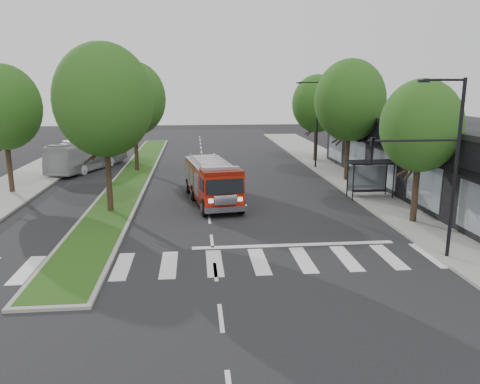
# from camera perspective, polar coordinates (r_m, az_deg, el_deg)

# --- Properties ---
(ground) EXTENTS (140.00, 140.00, 0.00)m
(ground) POSITION_cam_1_polar(r_m,az_deg,el_deg) (23.76, -3.45, -5.99)
(ground) COLOR black
(ground) RESTS_ON ground
(sidewalk_right) EXTENTS (5.00, 80.00, 0.15)m
(sidewalk_right) POSITION_cam_1_polar(r_m,az_deg,el_deg) (35.88, 16.27, 0.16)
(sidewalk_right) COLOR gray
(sidewalk_right) RESTS_ON ground
(median) EXTENTS (3.00, 50.00, 0.15)m
(median) POSITION_cam_1_polar(r_m,az_deg,el_deg) (41.50, -12.72, 2.05)
(median) COLOR gray
(median) RESTS_ON ground
(storefront_row) EXTENTS (8.00, 30.00, 5.00)m
(storefront_row) POSITION_cam_1_polar(r_m,az_deg,el_deg) (37.36, 22.95, 3.93)
(storefront_row) COLOR black
(storefront_row) RESTS_ON ground
(bus_shelter) EXTENTS (3.20, 1.60, 2.61)m
(bus_shelter) POSITION_cam_1_polar(r_m,az_deg,el_deg) (33.34, 15.57, 2.70)
(bus_shelter) COLOR black
(bus_shelter) RESTS_ON ground
(tree_right_near) EXTENTS (4.40, 4.40, 8.05)m
(tree_right_near) POSITION_cam_1_polar(r_m,az_deg,el_deg) (27.44, 21.18, 7.50)
(tree_right_near) COLOR black
(tree_right_near) RESTS_ON ground
(tree_right_mid) EXTENTS (5.60, 5.60, 9.72)m
(tree_right_mid) POSITION_cam_1_polar(r_m,az_deg,el_deg) (38.48, 13.26, 10.81)
(tree_right_mid) COLOR black
(tree_right_mid) RESTS_ON ground
(tree_right_far) EXTENTS (5.00, 5.00, 8.73)m
(tree_right_far) POSITION_cam_1_polar(r_m,az_deg,el_deg) (48.08, 9.38, 10.57)
(tree_right_far) COLOR black
(tree_right_far) RESTS_ON ground
(tree_median_near) EXTENTS (5.80, 5.80, 10.16)m
(tree_median_near) POSITION_cam_1_polar(r_m,az_deg,el_deg) (28.95, -16.28, 10.69)
(tree_median_near) COLOR black
(tree_median_near) RESTS_ON ground
(tree_median_far) EXTENTS (5.60, 5.60, 9.72)m
(tree_median_far) POSITION_cam_1_polar(r_m,az_deg,el_deg) (42.80, -12.83, 11.02)
(tree_median_far) COLOR black
(tree_median_far) RESTS_ON ground
(tree_left_mid) EXTENTS (5.20, 5.20, 9.16)m
(tree_left_mid) POSITION_cam_1_polar(r_m,az_deg,el_deg) (36.95, -26.93, 9.19)
(tree_left_mid) COLOR black
(tree_left_mid) RESTS_ON ground
(streetlight_right_near) EXTENTS (4.08, 0.22, 8.00)m
(streetlight_right_near) POSITION_cam_1_polar(r_m,az_deg,el_deg) (21.82, 22.94, 3.93)
(streetlight_right_near) COLOR black
(streetlight_right_near) RESTS_ON ground
(streetlight_right_far) EXTENTS (2.11, 0.20, 8.00)m
(streetlight_right_far) POSITION_cam_1_polar(r_m,az_deg,el_deg) (44.00, 9.18, 8.60)
(streetlight_right_far) COLOR black
(streetlight_right_far) RESTS_ON ground
(fire_engine) EXTENTS (3.75, 8.66, 2.90)m
(fire_engine) POSITION_cam_1_polar(r_m,az_deg,el_deg) (31.12, -3.41, 1.23)
(fire_engine) COLOR #670E05
(fire_engine) RESTS_ON ground
(city_bus) EXTENTS (5.78, 10.64, 2.90)m
(city_bus) POSITION_cam_1_polar(r_m,az_deg,el_deg) (45.63, -17.94, 4.46)
(city_bus) COLOR #B2B2B6
(city_bus) RESTS_ON ground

